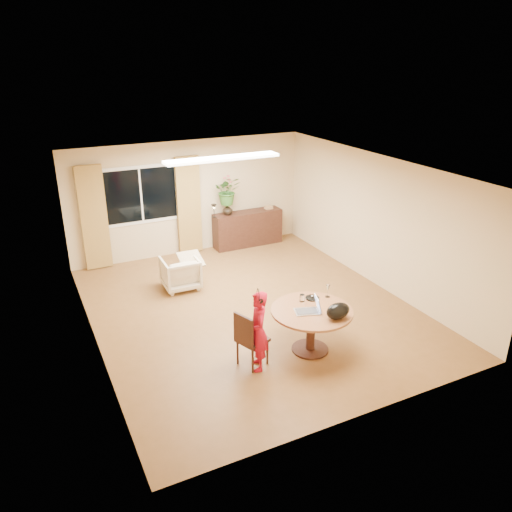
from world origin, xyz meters
The scene contains 24 objects.
floor centered at (0.00, 0.00, 0.00)m, with size 6.50×6.50×0.00m, color brown.
ceiling centered at (0.00, 0.00, 2.60)m, with size 6.50×6.50×0.00m, color white.
wall_back centered at (0.00, 3.25, 1.30)m, with size 5.50×5.50×0.00m, color #D4B389.
wall_left centered at (-2.75, 0.00, 1.30)m, with size 6.50×6.50×0.00m, color #D4B389.
wall_right centered at (2.75, 0.00, 1.30)m, with size 6.50×6.50×0.00m, color #D4B389.
window centered at (-1.10, 3.23, 1.50)m, with size 1.70×0.03×1.30m.
curtain_left centered at (-2.15, 3.15, 1.15)m, with size 0.55×0.08×2.25m, color olive.
curtain_right centered at (-0.05, 3.15, 1.15)m, with size 0.55×0.08×2.25m, color olive.
ceiling_panel centered at (0.00, 1.20, 2.57)m, with size 2.20×0.35×0.05m, color white.
dining_table centered at (0.25, -1.64, 0.57)m, with size 1.27×1.27×0.72m.
dining_chair centered at (-0.73, -1.58, 0.45)m, with size 0.43×0.39×0.90m, color black, non-canonical shape.
child centered at (-0.70, -1.70, 0.62)m, with size 0.30×0.45×1.25m, color red.
laptop centered at (0.14, -1.67, 0.85)m, with size 0.38×0.26×0.26m, color #B7B7BC, non-canonical shape.
tumbler centered at (0.26, -1.33, 0.78)m, with size 0.08×0.08×0.12m, color white, non-canonical shape.
wine_glass centered at (0.71, -1.38, 0.83)m, with size 0.08×0.08×0.22m, color white, non-canonical shape.
pot_lid centered at (0.46, -1.32, 0.74)m, with size 0.23×0.23×0.04m, color white, non-canonical shape.
handbag centered at (0.45, -2.04, 0.85)m, with size 0.39×0.22×0.26m, color black, non-canonical shape.
armchair centered at (-0.87, 1.43, 0.32)m, with size 0.69×0.71×0.65m, color beige.
throw centered at (-0.65, 1.41, 0.66)m, with size 0.45×0.55×0.03m, color beige, non-canonical shape.
sideboard centered at (1.36, 3.01, 0.42)m, with size 1.69×0.41×0.84m, color black.
vase centered at (0.84, 3.01, 0.97)m, with size 0.24×0.24×0.25m, color black.
bouquet centered at (0.85, 3.01, 1.42)m, with size 0.59×0.51×0.66m, color #335D22.
book_stack centered at (1.93, 3.01, 0.88)m, with size 0.19×0.14×0.08m, color #936B4B, non-canonical shape.
desk_lamp centered at (0.48, 2.96, 1.01)m, with size 0.14×0.14×0.33m, color black, non-canonical shape.
Camera 1 is at (-3.51, -7.33, 4.39)m, focal length 35.00 mm.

